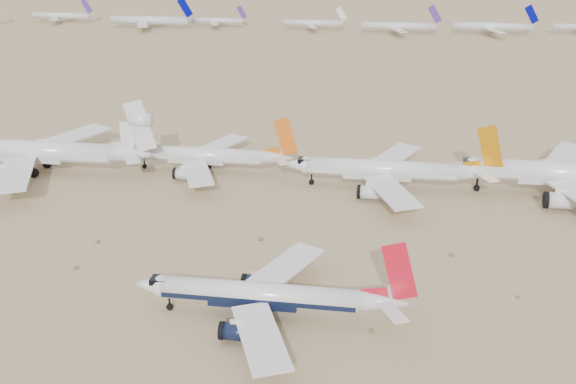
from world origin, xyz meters
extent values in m
plane|color=#8B7350|center=(0.00, 0.00, 0.00)|extent=(7000.00, 7000.00, 0.00)
cylinder|color=silver|center=(6.25, 3.06, 4.34)|extent=(31.91, 3.77, 3.77)
cube|color=black|center=(6.25, 3.06, 3.87)|extent=(31.27, 3.83, 0.85)
sphere|color=silver|center=(-9.70, 3.06, 4.34)|extent=(3.77, 3.77, 3.77)
cube|color=black|center=(-10.27, 3.06, 5.37)|extent=(2.64, 2.45, 0.94)
cone|color=silver|center=(25.97, 3.06, 4.62)|extent=(7.98, 3.77, 3.77)
cube|color=silver|center=(8.72, -8.13, 3.68)|extent=(12.32, 19.42, 0.59)
cube|color=silver|center=(27.53, -0.61, 5.09)|extent=(5.06, 6.62, 0.23)
cylinder|color=black|center=(4.48, -4.78, 1.98)|extent=(4.43, 2.72, 2.72)
cube|color=silver|center=(8.72, 14.25, 3.68)|extent=(12.32, 19.42, 0.59)
cube|color=silver|center=(27.53, 6.73, 5.09)|extent=(5.06, 6.62, 0.23)
cylinder|color=black|center=(4.48, 10.90, 1.98)|extent=(4.43, 2.72, 2.72)
cube|color=red|center=(28.19, 3.06, 10.12)|extent=(6.05, 0.30, 9.96)
cylinder|color=black|center=(-8.76, 3.06, 0.57)|extent=(1.13, 0.47, 1.13)
cylinder|color=black|center=(7.58, 0.42, 0.79)|extent=(1.58, 0.94, 1.58)
cylinder|color=black|center=(7.58, 5.70, 0.79)|extent=(1.58, 0.94, 1.58)
cylinder|color=silver|center=(64.78, 66.76, 5.68)|extent=(40.77, 4.94, 4.94)
cube|color=silver|center=(64.78, 66.76, 5.07)|extent=(39.95, 5.02, 1.11)
sphere|color=silver|center=(44.39, 66.76, 5.68)|extent=(4.94, 4.94, 4.94)
cube|color=black|center=(43.65, 66.76, 7.04)|extent=(3.46, 3.21, 1.24)
cylinder|color=silver|center=(62.51, 56.68, 2.59)|extent=(5.66, 3.56, 3.56)
cube|color=silver|center=(67.93, 81.12, 4.82)|extent=(15.75, 24.81, 0.77)
cylinder|color=silver|center=(62.51, 76.84, 2.59)|extent=(5.66, 3.56, 3.56)
cylinder|color=black|center=(45.63, 66.76, 0.74)|extent=(1.48, 0.62, 1.48)
cylinder|color=black|center=(66.48, 63.30, 1.04)|extent=(2.08, 1.24, 2.08)
cylinder|color=black|center=(66.48, 70.22, 1.04)|extent=(2.08, 1.24, 2.08)
cylinder|color=silver|center=(23.34, 64.79, 4.92)|extent=(35.23, 4.28, 4.28)
cube|color=silver|center=(23.34, 64.79, 4.39)|extent=(34.52, 4.35, 0.96)
sphere|color=silver|center=(5.73, 64.79, 4.92)|extent=(4.28, 4.28, 4.28)
cube|color=black|center=(5.09, 64.79, 6.10)|extent=(3.00, 2.78, 1.07)
cone|color=silver|center=(45.11, 64.79, 5.24)|extent=(8.81, 4.28, 4.28)
cube|color=silver|center=(26.06, 52.38, 4.17)|extent=(13.60, 21.44, 0.66)
cube|color=silver|center=(46.82, 60.73, 5.78)|extent=(5.59, 7.31, 0.26)
cylinder|color=silver|center=(21.38, 56.08, 2.24)|extent=(4.89, 3.08, 3.08)
cube|color=silver|center=(26.06, 77.21, 4.17)|extent=(13.60, 21.44, 0.66)
cube|color=silver|center=(46.82, 68.86, 5.78)|extent=(5.59, 7.31, 0.26)
cylinder|color=silver|center=(21.38, 73.51, 2.24)|extent=(4.89, 3.08, 3.08)
cube|color=#BC7109|center=(47.56, 64.79, 11.34)|extent=(6.68, 0.34, 11.00)
cylinder|color=black|center=(6.80, 64.79, 0.64)|extent=(1.28, 0.54, 1.28)
cylinder|color=black|center=(24.81, 61.80, 0.90)|extent=(1.80, 1.07, 1.80)
cylinder|color=black|center=(24.81, 67.79, 0.90)|extent=(1.80, 1.07, 1.80)
cylinder|color=silver|center=(-22.01, 69.71, 4.44)|extent=(31.61, 3.86, 3.86)
cube|color=silver|center=(-22.01, 69.71, 3.96)|extent=(30.97, 3.92, 0.87)
sphere|color=silver|center=(-37.82, 69.71, 4.44)|extent=(3.86, 3.86, 3.86)
cube|color=black|center=(-38.40, 69.71, 5.50)|extent=(2.70, 2.51, 0.97)
cone|color=silver|center=(-2.48, 69.71, 4.73)|extent=(7.90, 3.86, 3.86)
cube|color=silver|center=(-19.57, 58.56, 3.77)|extent=(12.21, 19.24, 0.60)
cube|color=silver|center=(-0.94, 66.05, 5.21)|extent=(5.02, 6.56, 0.23)
cylinder|color=silver|center=(-23.77, 61.87, 2.02)|extent=(4.39, 2.78, 2.78)
cube|color=silver|center=(-19.57, 80.86, 3.77)|extent=(12.21, 19.24, 0.60)
cube|color=silver|center=(-0.94, 73.36, 5.21)|extent=(5.02, 6.56, 0.23)
cylinder|color=silver|center=(-23.77, 77.54, 2.02)|extent=(4.39, 2.78, 2.78)
cube|color=#D35B14|center=(-0.28, 69.71, 10.21)|extent=(5.99, 0.31, 9.87)
cylinder|color=black|center=(-36.85, 69.71, 0.58)|extent=(1.16, 0.48, 1.16)
cylinder|color=black|center=(-20.70, 67.00, 0.81)|extent=(1.62, 0.97, 1.62)
cylinder|color=black|center=(-20.70, 72.41, 0.81)|extent=(1.62, 0.97, 1.62)
cylinder|color=silver|center=(-63.29, 62.67, 5.76)|extent=(41.85, 5.01, 5.01)
cube|color=silver|center=(-63.29, 62.67, 5.14)|extent=(41.01, 5.09, 1.13)
cone|color=silver|center=(-37.42, 62.67, 6.14)|extent=(10.46, 5.01, 5.01)
cube|color=silver|center=(-60.05, 47.96, 4.89)|extent=(16.16, 25.47, 0.78)
cube|color=silver|center=(-35.39, 57.85, 6.76)|extent=(6.64, 8.69, 0.30)
cylinder|color=silver|center=(-65.61, 52.36, 2.63)|extent=(5.81, 3.61, 3.61)
cube|color=silver|center=(-60.05, 77.39, 4.89)|extent=(16.16, 25.47, 0.78)
cube|color=silver|center=(-35.39, 67.49, 6.76)|extent=(6.64, 8.69, 0.30)
cylinder|color=silver|center=(-65.61, 72.99, 2.63)|extent=(5.81, 3.61, 3.61)
cube|color=silver|center=(-34.52, 62.67, 13.37)|extent=(7.93, 0.40, 13.07)
cylinder|color=silver|center=(-34.22, 62.67, 14.98)|extent=(5.23, 3.25, 3.25)
cylinder|color=black|center=(-61.54, 59.17, 1.05)|extent=(2.10, 1.25, 2.10)
cylinder|color=black|center=(-61.54, 66.18, 1.05)|extent=(2.10, 1.25, 2.10)
cylinder|color=silver|center=(-173.52, 309.89, 4.13)|extent=(35.04, 3.46, 3.46)
cube|color=#442881|center=(-157.03, 309.89, 9.99)|extent=(6.98, 0.35, 8.79)
cube|color=silver|center=(-173.52, 300.82, 3.61)|extent=(9.23, 16.13, 0.35)
cube|color=silver|center=(-173.52, 318.96, 3.61)|extent=(9.23, 16.13, 0.35)
cylinder|color=silver|center=(-114.35, 296.09, 4.60)|extent=(44.50, 4.40, 4.40)
cube|color=#00047A|center=(-93.41, 296.09, 12.03)|extent=(8.86, 0.44, 11.16)
cube|color=silver|center=(-114.35, 284.58, 3.94)|extent=(11.72, 20.48, 0.44)
cube|color=silver|center=(-114.35, 307.61, 3.94)|extent=(11.72, 20.48, 0.44)
cylinder|color=silver|center=(-77.94, 306.04, 3.88)|extent=(30.05, 2.97, 2.97)
cube|color=#442881|center=(-63.80, 306.04, 8.90)|extent=(5.98, 0.30, 7.54)
cube|color=silver|center=(-77.94, 298.26, 3.44)|extent=(7.92, 13.83, 0.30)
cube|color=silver|center=(-77.94, 313.82, 3.44)|extent=(7.92, 13.83, 0.30)
cylinder|color=silver|center=(-23.11, 304.51, 4.01)|extent=(32.49, 3.21, 3.21)
cube|color=silver|center=(-7.82, 304.51, 9.43)|extent=(6.47, 0.32, 8.15)
cube|color=silver|center=(-23.11, 296.10, 3.52)|extent=(8.56, 14.96, 0.32)
cube|color=silver|center=(-23.11, 312.92, 3.52)|extent=(8.56, 14.96, 0.32)
cylinder|color=silver|center=(23.50, 298.40, 4.34)|extent=(39.28, 3.88, 3.88)
cube|color=#442881|center=(41.99, 298.40, 10.90)|extent=(7.82, 0.39, 9.85)
cube|color=silver|center=(23.50, 288.23, 3.76)|extent=(10.35, 18.08, 0.39)
cube|color=silver|center=(23.50, 308.56, 3.76)|extent=(10.35, 18.08, 0.39)
cylinder|color=silver|center=(72.87, 303.78, 4.40)|extent=(40.45, 4.00, 4.00)
cube|color=#00047A|center=(91.91, 303.78, 11.16)|extent=(8.06, 0.40, 10.15)
cube|color=silver|center=(72.87, 293.31, 3.80)|extent=(10.66, 18.62, 0.40)
cube|color=silver|center=(72.87, 314.25, 3.80)|extent=(10.66, 18.62, 0.40)
ellipsoid|color=brown|center=(-30.40, 14.40, 0.29)|extent=(0.98, 0.98, 0.54)
ellipsoid|color=brown|center=(24.40, 1.60, 0.25)|extent=(0.84, 0.84, 0.46)
ellipsoid|color=brown|center=(38.10, 30.90, 0.29)|extent=(0.98, 0.98, 0.54)
ellipsoid|color=brown|center=(48.48, 16.27, 0.20)|extent=(0.66, 0.66, 0.36)
ellipsoid|color=brown|center=(-30.93, 25.68, 0.26)|extent=(0.87, 0.87, 0.48)
ellipsoid|color=brown|center=(0.83, 32.00, 0.31)|extent=(1.05, 1.05, 0.57)
camera|label=1|loc=(26.87, -96.23, 61.26)|focal=45.00mm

